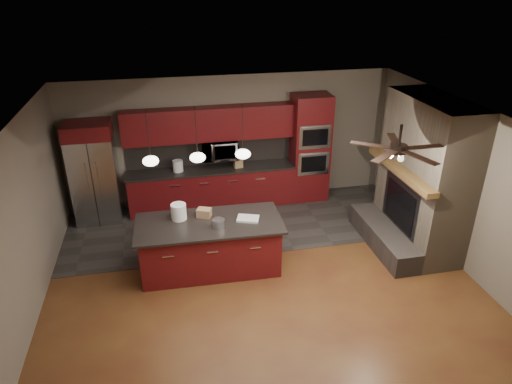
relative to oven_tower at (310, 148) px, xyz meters
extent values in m
plane|color=brown|center=(-1.70, -2.69, -1.19)|extent=(7.00, 7.00, 0.00)
cube|color=white|center=(-1.70, -2.69, 1.61)|extent=(7.00, 6.00, 0.02)
cube|color=#6A6254|center=(-1.70, 0.31, 0.21)|extent=(7.00, 0.02, 2.80)
cube|color=#6A6254|center=(1.80, -2.69, 0.21)|extent=(0.02, 6.00, 2.80)
cube|color=#6A6254|center=(-5.20, -2.69, 0.21)|extent=(0.02, 6.00, 2.80)
cube|color=#33312E|center=(-1.70, -0.89, -1.19)|extent=(7.00, 2.40, 0.01)
cube|color=#786A56|center=(1.40, -2.29, 0.21)|extent=(0.80, 2.00, 2.80)
cube|color=#443E38|center=(0.75, -2.29, -0.99)|extent=(0.50, 2.00, 0.40)
cube|color=#2D2D30|center=(1.02, -2.29, -0.37)|extent=(0.05, 1.20, 0.95)
cube|color=black|center=(1.00, -2.29, -0.37)|extent=(0.02, 1.00, 0.75)
cube|color=brown|center=(0.90, -2.29, 0.36)|extent=(0.22, 2.10, 0.10)
cube|color=#591012|center=(-2.18, 0.01, -0.76)|extent=(3.55, 0.60, 0.86)
cube|color=black|center=(-2.18, 0.01, -0.31)|extent=(3.59, 0.64, 0.04)
cube|color=black|center=(-2.18, 0.29, 0.01)|extent=(3.55, 0.03, 0.60)
cube|color=#591012|center=(-2.18, 0.13, 0.66)|extent=(3.55, 0.35, 0.70)
cube|color=#591012|center=(0.00, 0.01, 0.00)|extent=(0.80, 0.60, 2.38)
cube|color=silver|center=(0.00, -0.30, -0.24)|extent=(0.70, 0.03, 0.52)
cube|color=black|center=(0.00, -0.32, -0.24)|extent=(0.55, 0.02, 0.35)
cube|color=silver|center=(0.00, -0.30, 0.36)|extent=(0.70, 0.03, 0.52)
cube|color=black|center=(0.00, -0.32, 0.36)|extent=(0.55, 0.02, 0.35)
imported|color=silver|center=(-1.98, 0.06, 0.11)|extent=(0.73, 0.41, 0.50)
cube|color=silver|center=(-4.55, -0.07, -0.30)|extent=(0.90, 0.72, 1.79)
cube|color=#2D2D30|center=(-4.55, -0.44, -0.30)|extent=(0.02, 0.02, 1.77)
cube|color=silver|center=(-4.65, -0.45, -0.24)|extent=(0.03, 0.03, 0.90)
cube|color=silver|center=(-4.45, -0.45, -0.24)|extent=(0.03, 0.03, 0.90)
cube|color=#591012|center=(-4.55, -0.08, 0.75)|extent=(0.90, 0.72, 0.30)
cube|color=#591012|center=(-2.50, -2.33, -0.75)|extent=(2.32, 1.03, 0.88)
cube|color=black|center=(-2.50, -2.33, -0.29)|extent=(2.48, 1.18, 0.04)
cylinder|color=white|center=(-2.98, -2.11, -0.13)|extent=(0.30, 0.30, 0.28)
cylinder|color=silver|center=(-2.36, -2.51, -0.20)|extent=(0.23, 0.23, 0.14)
cube|color=silver|center=(-1.84, -2.37, -0.25)|extent=(0.42, 0.36, 0.04)
cube|color=#9F7852|center=(-2.56, -2.11, -0.20)|extent=(0.28, 0.24, 0.15)
cylinder|color=white|center=(-2.88, 0.01, -0.17)|extent=(0.26, 0.26, 0.24)
cube|color=#9D7B51|center=(-1.61, -0.04, -0.19)|extent=(0.20, 0.16, 0.20)
cylinder|color=black|center=(-3.35, -1.99, 1.22)|extent=(0.01, 0.01, 0.78)
ellipsoid|color=white|center=(-3.35, -1.99, 0.77)|extent=(0.26, 0.26, 0.16)
cylinder|color=black|center=(-2.60, -1.99, 1.22)|extent=(0.01, 0.01, 0.78)
ellipsoid|color=white|center=(-2.60, -1.99, 0.77)|extent=(0.26, 0.26, 0.16)
cylinder|color=black|center=(-1.85, -1.99, 1.22)|extent=(0.01, 0.01, 0.78)
ellipsoid|color=white|center=(-1.85, -1.99, 0.77)|extent=(0.26, 0.26, 0.16)
cylinder|color=black|center=(0.10, -3.49, 1.46)|extent=(0.04, 0.04, 0.30)
cylinder|color=black|center=(0.10, -3.49, 1.26)|extent=(0.24, 0.24, 0.12)
cube|color=black|center=(0.48, -3.49, 1.26)|extent=(0.60, 0.12, 0.01)
cube|color=black|center=(0.22, -3.13, 1.26)|extent=(0.30, 0.61, 0.01)
cube|color=black|center=(-0.21, -3.27, 1.26)|extent=(0.56, 0.45, 0.01)
cube|color=black|center=(-0.21, -3.72, 1.26)|extent=(0.56, 0.45, 0.01)
cube|color=black|center=(0.22, -3.85, 1.26)|extent=(0.30, 0.61, 0.01)
camera|label=1|loc=(-3.10, -8.97, 3.50)|focal=32.00mm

